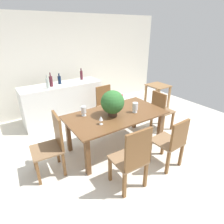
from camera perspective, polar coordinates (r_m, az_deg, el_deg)
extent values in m
plane|color=silver|center=(3.88, 1.75, -10.92)|extent=(7.04, 7.04, 0.00)
cube|color=beige|center=(5.56, -14.37, 13.97)|extent=(6.40, 0.10, 2.60)
cube|color=brown|center=(3.57, 1.17, -0.80)|extent=(1.89, 1.02, 0.03)
cube|color=brown|center=(3.10, -7.49, -13.37)|extent=(0.08, 0.08, 0.71)
cube|color=brown|center=(3.98, 14.43, -4.75)|extent=(0.08, 0.08, 0.71)
cube|color=brown|center=(3.72, -13.18, -6.82)|extent=(0.08, 0.08, 0.71)
cube|color=brown|center=(4.48, 6.92, -0.69)|extent=(0.08, 0.08, 0.71)
cube|color=brown|center=(3.50, -22.74, -12.99)|extent=(0.05, 0.05, 0.45)
cube|color=brown|center=(3.19, -21.65, -16.94)|extent=(0.05, 0.05, 0.45)
cube|color=brown|center=(3.54, -16.30, -11.51)|extent=(0.05, 0.05, 0.45)
cube|color=brown|center=(3.23, -14.48, -15.23)|extent=(0.05, 0.05, 0.45)
cube|color=olive|center=(3.22, -19.38, -10.77)|extent=(0.51, 0.50, 0.03)
cube|color=brown|center=(3.10, -16.22, -5.48)|extent=(0.07, 0.43, 0.55)
cube|color=brown|center=(3.72, 15.33, -9.46)|extent=(0.05, 0.05, 0.45)
cube|color=brown|center=(3.48, 11.48, -11.59)|extent=(0.05, 0.05, 0.45)
cube|color=brown|center=(3.54, 20.36, -12.12)|extent=(0.05, 0.05, 0.45)
cube|color=brown|center=(3.29, 16.67, -14.64)|extent=(0.05, 0.05, 0.45)
cube|color=olive|center=(3.37, 16.42, -8.62)|extent=(0.45, 0.49, 0.03)
cube|color=brown|center=(3.15, 19.99, -6.56)|extent=(0.40, 0.06, 0.45)
cube|color=brown|center=(4.64, 17.97, -2.60)|extent=(0.04, 0.04, 0.45)
cube|color=brown|center=(4.84, 14.77, -1.05)|extent=(0.04, 0.04, 0.45)
cube|color=brown|center=(4.41, 15.25, -3.74)|extent=(0.04, 0.04, 0.45)
cube|color=brown|center=(4.61, 12.01, -2.06)|extent=(0.04, 0.04, 0.45)
cube|color=olive|center=(4.52, 15.32, 0.36)|extent=(0.41, 0.43, 0.03)
cube|color=brown|center=(4.30, 14.06, 2.81)|extent=(0.04, 0.39, 0.47)
cube|color=brown|center=(3.22, 5.52, -14.52)|extent=(0.05, 0.05, 0.45)
cube|color=brown|center=(3.05, -0.60, -17.01)|extent=(0.05, 0.05, 0.45)
cube|color=brown|center=(3.00, 10.22, -18.35)|extent=(0.05, 0.05, 0.45)
cube|color=brown|center=(2.82, 3.82, -21.44)|extent=(0.05, 0.05, 0.45)
cube|color=olive|center=(2.86, 4.91, -14.22)|extent=(0.48, 0.48, 0.03)
cube|color=brown|center=(2.55, 8.03, -11.40)|extent=(0.43, 0.06, 0.58)
cube|color=brown|center=(4.45, -1.64, -2.53)|extent=(0.05, 0.05, 0.45)
cube|color=brown|center=(4.66, 2.13, -1.24)|extent=(0.05, 0.05, 0.45)
cube|color=brown|center=(4.73, -4.31, -0.89)|extent=(0.05, 0.05, 0.45)
cube|color=brown|center=(4.92, -0.64, 0.26)|extent=(0.05, 0.05, 0.45)
cube|color=olive|center=(4.59, -1.14, 1.62)|extent=(0.48, 0.47, 0.03)
cube|color=brown|center=(4.65, -2.67, 5.21)|extent=(0.42, 0.06, 0.47)
cylinder|color=#4C3828|center=(3.48, 0.16, -0.25)|extent=(0.17, 0.17, 0.10)
sphere|color=#2D662D|center=(3.40, 0.16, 3.04)|extent=(0.43, 0.43, 0.43)
sphere|color=#C64C56|center=(3.44, 3.00, 5.07)|extent=(0.06, 0.06, 0.06)
sphere|color=#C64C56|center=(3.48, -0.62, 4.84)|extent=(0.05, 0.05, 0.05)
sphere|color=#C64C56|center=(3.23, 0.95, 2.60)|extent=(0.04, 0.04, 0.04)
sphere|color=#C64C56|center=(3.48, -1.87, 5.16)|extent=(0.04, 0.04, 0.04)
sphere|color=#C64C56|center=(3.55, -0.16, 4.68)|extent=(0.05, 0.05, 0.05)
sphere|color=#C64C56|center=(3.26, -1.34, 3.93)|extent=(0.04, 0.04, 0.04)
cylinder|color=silver|center=(3.53, -8.57, -1.01)|extent=(0.09, 0.09, 0.01)
cylinder|color=silver|center=(3.52, -8.60, -0.59)|extent=(0.03, 0.03, 0.05)
cylinder|color=silver|center=(3.48, -8.69, 0.73)|extent=(0.09, 0.09, 0.13)
cylinder|color=silver|center=(3.65, 7.00, -0.01)|extent=(0.09, 0.09, 0.01)
cylinder|color=silver|center=(3.64, 7.02, 0.37)|extent=(0.03, 0.03, 0.04)
cylinder|color=silver|center=(3.60, 7.10, 1.73)|extent=(0.11, 0.11, 0.15)
cylinder|color=silver|center=(3.19, -3.36, -3.70)|extent=(0.06, 0.06, 0.00)
cylinder|color=silver|center=(3.18, -3.38, -3.09)|extent=(0.01, 0.01, 0.07)
cone|color=silver|center=(3.14, -3.41, -1.90)|extent=(0.07, 0.07, 0.08)
cube|color=silver|center=(4.95, -14.74, 2.81)|extent=(1.98, 0.61, 0.97)
cylinder|color=#511E28|center=(4.64, -18.15, 8.88)|extent=(0.08, 0.08, 0.24)
cylinder|color=#511E28|center=(4.61, -18.42, 10.83)|extent=(0.03, 0.03, 0.09)
cylinder|color=#0F1E38|center=(4.81, -15.77, 9.39)|extent=(0.08, 0.08, 0.19)
cylinder|color=#0F1E38|center=(4.78, -15.95, 10.90)|extent=(0.03, 0.03, 0.07)
cylinder|color=#B2BFB7|center=(4.52, -19.07, 8.30)|extent=(0.07, 0.07, 0.23)
cylinder|color=#B2BFB7|center=(4.48, -19.34, 10.18)|extent=(0.02, 0.02, 0.07)
cylinder|color=#511E28|center=(5.10, -9.34, 11.03)|extent=(0.07, 0.07, 0.23)
cylinder|color=#511E28|center=(5.07, -9.46, 12.66)|extent=(0.03, 0.03, 0.07)
cube|color=olive|center=(5.46, 13.97, 7.89)|extent=(0.53, 0.57, 0.02)
cube|color=olive|center=(5.27, 13.82, 2.89)|extent=(0.05, 0.05, 0.74)
cube|color=olive|center=(5.59, 16.96, 3.79)|extent=(0.05, 0.05, 0.74)
cube|color=olive|center=(5.58, 10.18, 4.45)|extent=(0.05, 0.05, 0.74)
cube|color=olive|center=(5.89, 13.36, 5.24)|extent=(0.05, 0.05, 0.74)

